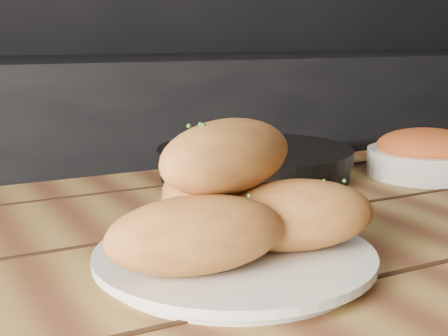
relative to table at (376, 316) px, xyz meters
The scene contains 6 objects.
counter 1.18m from the table, 73.13° to the left, with size 2.80×0.60×0.90m, color black.
table is the anchor object (origin of this frame).
plate 0.22m from the table, behind, with size 0.26×0.26×0.02m.
bread_rolls 0.26m from the table, behind, with size 0.26×0.20×0.12m.
skillet 0.32m from the table, 87.12° to the left, with size 0.43×0.29×0.05m.
bowl 0.33m from the table, 35.68° to the left, with size 0.18×0.18×0.07m.
Camera 1 is at (-0.79, 0.09, 0.96)m, focal length 50.00 mm.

